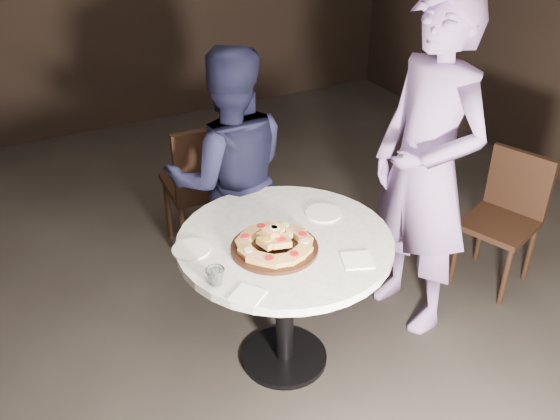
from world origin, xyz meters
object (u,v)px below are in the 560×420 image
serving_board (275,248)px  chair_far (205,181)px  water_glass (216,276)px  chair_right (507,210)px  table (285,263)px  diner_navy (230,178)px  focaccia_pile (275,241)px  diner_teal (427,170)px

serving_board → chair_far: 1.19m
water_glass → chair_right: size_ratio=0.10×
serving_board → chair_right: size_ratio=0.49×
table → diner_navy: (0.03, 0.70, 0.13)m
focaccia_pile → table: bearing=33.8°
table → chair_right: chair_right is taller
chair_far → serving_board: bearing=88.5°
focaccia_pile → chair_far: chair_far is taller
serving_board → diner_navy: diner_navy is taller
table → diner_teal: (0.83, 0.02, 0.30)m
serving_board → chair_far: (0.10, 1.16, -0.24)m
chair_far → diner_navy: diner_navy is taller
water_glass → chair_right: water_glass is taller
table → diner_navy: bearing=87.9°
chair_right → table: bearing=-107.7°
table → serving_board: bearing=-146.0°
chair_right → diner_teal: bearing=-107.2°
water_glass → chair_far: size_ratio=0.09×
chair_far → table: bearing=92.5°
serving_board → water_glass: water_glass is taller
serving_board → chair_right: bearing=3.8°
diner_teal → diner_navy: bearing=-135.2°
chair_far → water_glass: bearing=74.6°
diner_navy → chair_far: bearing=-74.0°
water_glass → diner_navy: size_ratio=0.05×
water_glass → diner_teal: bearing=8.6°
water_glass → chair_far: bearing=71.0°
chair_right → diner_navy: diner_navy is taller
focaccia_pile → chair_far: size_ratio=0.38×
table → chair_far: bearing=89.0°
focaccia_pile → chair_right: bearing=3.7°
chair_right → diner_teal: size_ratio=0.44×
table → diner_teal: diner_teal is taller
table → focaccia_pile: size_ratio=2.99×
table → serving_board: 0.18m
table → chair_far: 1.11m
table → chair_right: (1.52, 0.05, -0.15)m
focaccia_pile → diner_navy: (0.11, 0.76, -0.06)m
serving_board → diner_navy: (0.11, 0.76, -0.03)m
serving_board → diner_teal: size_ratio=0.22×
chair_right → diner_navy: size_ratio=0.54×
focaccia_pile → chair_right: focaccia_pile is taller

